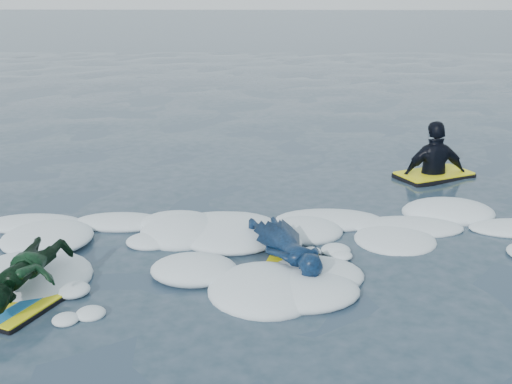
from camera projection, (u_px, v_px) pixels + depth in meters
The scene contains 5 objects.
ground at pixel (212, 282), 6.45m from camera, with size 120.00×120.00×0.00m, color #172C37.
foam_band at pixel (220, 242), 7.43m from camera, with size 12.00×3.10×0.30m, color white, non-canonical shape.
prone_woman_unit at pixel (288, 248), 6.78m from camera, with size 1.02×1.54×0.37m.
prone_child_unit at pixel (29, 278), 5.99m from camera, with size 0.76×1.29×0.47m.
waiting_rider_unit at pixel (434, 177), 9.81m from camera, with size 1.32×1.08×1.73m.
Camera 1 is at (0.57, -5.82, 2.89)m, focal length 45.00 mm.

